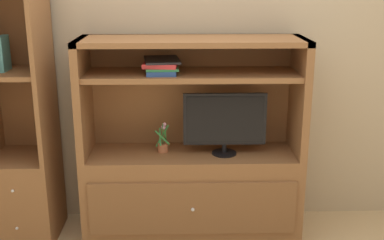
{
  "coord_description": "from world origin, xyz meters",
  "views": [
    {
      "loc": [
        -0.08,
        -2.77,
        1.81
      ],
      "look_at": [
        0.0,
        0.35,
        0.87
      ],
      "focal_mm": 45.49,
      "sensor_mm": 36.0,
      "label": 1
    }
  ],
  "objects_px": {
    "tv_monitor": "(225,121)",
    "magazine_stack": "(162,66)",
    "potted_plant": "(163,144)",
    "bookshelf_tall": "(22,154)",
    "media_console": "(192,172)"
  },
  "relations": [
    {
      "from": "media_console",
      "to": "tv_monitor",
      "type": "bearing_deg",
      "value": -10.53
    },
    {
      "from": "tv_monitor",
      "to": "magazine_stack",
      "type": "bearing_deg",
      "value": 175.41
    },
    {
      "from": "media_console",
      "to": "potted_plant",
      "type": "distance_m",
      "value": 0.29
    },
    {
      "from": "bookshelf_tall",
      "to": "media_console",
      "type": "bearing_deg",
      "value": -0.31
    },
    {
      "from": "media_console",
      "to": "potted_plant",
      "type": "xyz_separation_m",
      "value": [
        -0.2,
        0.02,
        0.21
      ]
    },
    {
      "from": "potted_plant",
      "to": "bookshelf_tall",
      "type": "distance_m",
      "value": 0.98
    },
    {
      "from": "tv_monitor",
      "to": "magazine_stack",
      "type": "distance_m",
      "value": 0.57
    },
    {
      "from": "media_console",
      "to": "bookshelf_tall",
      "type": "xyz_separation_m",
      "value": [
        -1.18,
        0.01,
        0.15
      ]
    },
    {
      "from": "media_console",
      "to": "bookshelf_tall",
      "type": "relative_size",
      "value": 0.79
    },
    {
      "from": "tv_monitor",
      "to": "potted_plant",
      "type": "xyz_separation_m",
      "value": [
        -0.42,
        0.06,
        -0.18
      ]
    },
    {
      "from": "media_console",
      "to": "potted_plant",
      "type": "height_order",
      "value": "media_console"
    },
    {
      "from": "potted_plant",
      "to": "bookshelf_tall",
      "type": "bearing_deg",
      "value": -179.48
    },
    {
      "from": "tv_monitor",
      "to": "bookshelf_tall",
      "type": "xyz_separation_m",
      "value": [
        -1.4,
        0.05,
        -0.24
      ]
    },
    {
      "from": "potted_plant",
      "to": "bookshelf_tall",
      "type": "height_order",
      "value": "bookshelf_tall"
    },
    {
      "from": "media_console",
      "to": "tv_monitor",
      "type": "height_order",
      "value": "media_console"
    }
  ]
}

